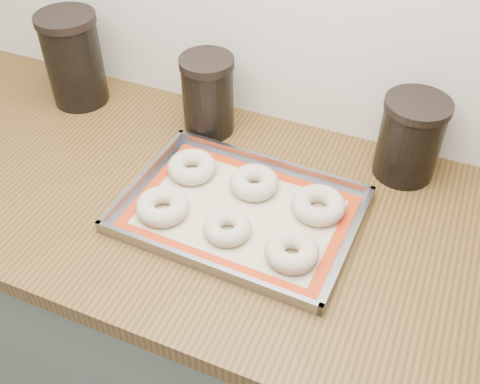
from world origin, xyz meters
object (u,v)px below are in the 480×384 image
at_px(bagel_front_mid, 227,228).
at_px(bagel_back_mid, 254,182).
at_px(bagel_front_right, 292,251).
at_px(bagel_back_right, 319,205).
at_px(bagel_back_left, 192,167).
at_px(baking_tray, 240,211).
at_px(bagel_front_left, 162,206).
at_px(canister_left, 74,59).
at_px(canister_right, 410,138).
at_px(canister_mid, 208,95).

height_order(bagel_front_mid, bagel_back_mid, bagel_back_mid).
bearing_deg(bagel_front_right, bagel_back_right, 86.26).
xyz_separation_m(bagel_front_mid, bagel_front_right, (0.13, -0.01, 0.00)).
bearing_deg(bagel_back_mid, bagel_back_left, -177.63).
relative_size(baking_tray, bagel_back_left, 4.54).
height_order(bagel_front_left, bagel_back_left, same).
relative_size(baking_tray, canister_left, 2.08).
relative_size(bagel_back_mid, canister_right, 0.56).
height_order(baking_tray, canister_right, canister_right).
distance_m(baking_tray, bagel_back_mid, 0.08).
bearing_deg(bagel_front_left, canister_mid, 97.45).
relative_size(baking_tray, bagel_front_right, 4.71).
bearing_deg(bagel_back_right, bagel_front_right, -93.74).
xyz_separation_m(bagel_front_mid, canister_left, (-0.53, 0.29, 0.09)).
height_order(bagel_front_right, bagel_back_left, same).
bearing_deg(canister_left, bagel_front_mid, -28.20).
xyz_separation_m(baking_tray, canister_right, (0.27, 0.26, 0.08)).
distance_m(bagel_back_left, bagel_back_right, 0.28).
bearing_deg(bagel_back_left, canister_right, 24.58).
relative_size(baking_tray, bagel_front_mid, 5.10).
bearing_deg(bagel_back_left, bagel_front_left, -89.59).
xyz_separation_m(bagel_front_mid, bagel_back_mid, (-0.00, 0.14, 0.00)).
relative_size(bagel_back_mid, bagel_back_right, 0.94).
bearing_deg(bagel_front_mid, bagel_back_mid, 90.35).
height_order(bagel_back_left, canister_right, canister_right).
height_order(canister_left, canister_mid, canister_left).
bearing_deg(baking_tray, bagel_front_right, -28.52).
bearing_deg(canister_left, canister_mid, 1.86).
xyz_separation_m(bagel_back_mid, bagel_back_right, (0.14, -0.01, -0.00)).
bearing_deg(canister_left, canister_right, 2.52).
bearing_deg(bagel_front_mid, canister_right, 49.73).
height_order(bagel_front_left, bagel_back_mid, same).
height_order(bagel_front_right, canister_right, canister_right).
bearing_deg(baking_tray, canister_left, 157.28).
distance_m(bagel_front_mid, canister_right, 0.43).
relative_size(canister_mid, canister_right, 1.04).
distance_m(baking_tray, bagel_back_right, 0.16).
relative_size(bagel_front_right, canister_left, 0.44).
relative_size(bagel_back_left, canister_mid, 0.55).
bearing_deg(canister_left, bagel_front_right, -23.93).
bearing_deg(canister_mid, bagel_back_left, -77.12).
bearing_deg(bagel_back_right, canister_left, 166.66).
xyz_separation_m(bagel_front_left, bagel_back_mid, (0.14, 0.14, 0.00)).
relative_size(bagel_front_left, canister_mid, 0.56).
height_order(bagel_back_mid, canister_left, canister_left).
distance_m(bagel_front_left, bagel_back_mid, 0.20).
height_order(bagel_back_right, canister_right, canister_right).
bearing_deg(bagel_back_mid, bagel_front_mid, -89.65).
relative_size(bagel_front_right, bagel_back_mid, 0.99).
xyz_separation_m(bagel_front_mid, canister_mid, (-0.18, 0.30, 0.07)).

